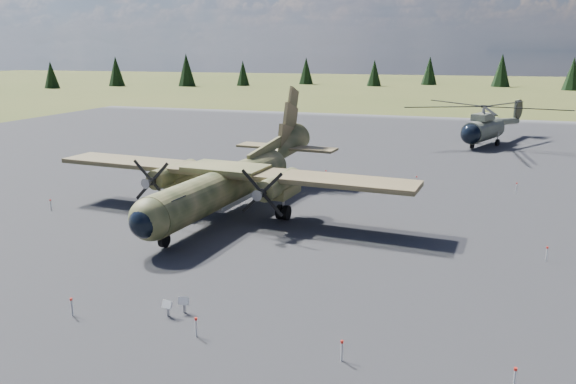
% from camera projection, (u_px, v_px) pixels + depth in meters
% --- Properties ---
extents(ground, '(500.00, 500.00, 0.00)m').
position_uv_depth(ground, '(265.00, 233.00, 35.79)').
color(ground, brown).
rests_on(ground, ground).
extents(apron, '(120.00, 120.00, 0.04)m').
position_uv_depth(apron, '(308.00, 195.00, 45.03)').
color(apron, '#555559').
rests_on(apron, ground).
extents(transport_plane, '(26.82, 24.29, 8.83)m').
position_uv_depth(transport_plane, '(233.00, 177.00, 39.99)').
color(transport_plane, '#394224').
rests_on(transport_plane, ground).
extents(helicopter_near, '(25.37, 25.37, 4.95)m').
position_uv_depth(helicopter_near, '(485.00, 117.00, 67.65)').
color(helicopter_near, slate).
rests_on(helicopter_near, ground).
extents(info_placard_left, '(0.51, 0.28, 0.75)m').
position_uv_depth(info_placard_left, '(167.00, 306.00, 24.35)').
color(info_placard_left, gray).
rests_on(info_placard_left, ground).
extents(info_placard_right, '(0.51, 0.26, 0.77)m').
position_uv_depth(info_placard_right, '(184.00, 303.00, 24.66)').
color(info_placard_right, gray).
rests_on(info_placard_right, ground).
extents(barrier_fence, '(33.12, 29.62, 0.85)m').
position_uv_depth(barrier_fence, '(258.00, 225.00, 35.74)').
color(barrier_fence, silver).
rests_on(barrier_fence, ground).
extents(treeline, '(334.68, 341.58, 10.78)m').
position_uv_depth(treeline, '(229.00, 164.00, 33.20)').
color(treeline, black).
rests_on(treeline, ground).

